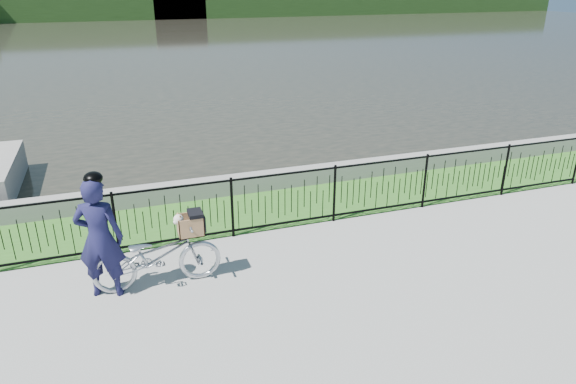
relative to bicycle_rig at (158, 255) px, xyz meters
name	(u,v)px	position (x,y,z in m)	size (l,w,h in m)	color
ground	(317,270)	(2.44, -0.40, -0.51)	(120.00, 120.00, 0.00)	gray
grass_strip	(269,207)	(2.44, 2.20, -0.51)	(60.00, 2.00, 0.01)	#2F641F
water	(146,44)	(2.44, 32.60, -0.51)	(120.00, 120.00, 0.00)	#29271F
quay_wall	(256,182)	(2.44, 3.20, -0.31)	(60.00, 0.30, 0.40)	gray
fence	(285,200)	(2.44, 1.20, 0.06)	(14.00, 0.06, 1.15)	black
far_treeline	(125,5)	(2.44, 59.60, 0.99)	(120.00, 6.00, 3.00)	#224219
far_building_right	(178,4)	(8.44, 58.10, 1.09)	(6.00, 3.00, 3.20)	#A09581
bicycle_rig	(158,255)	(0.00, 0.00, 0.00)	(1.92, 0.67, 1.17)	#ADB1BA
cyclist	(99,237)	(-0.78, 0.01, 0.43)	(0.77, 0.61, 1.93)	#15153A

